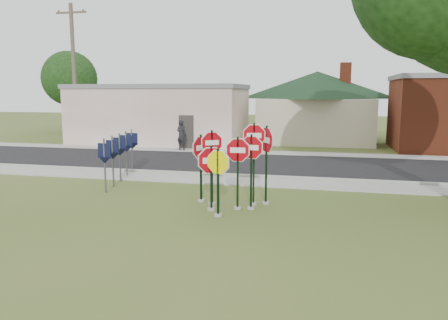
% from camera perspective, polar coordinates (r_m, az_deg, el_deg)
% --- Properties ---
extents(ground, '(120.00, 120.00, 0.00)m').
position_cam_1_polar(ground, '(12.62, -0.28, -7.95)').
color(ground, '#415821').
rests_on(ground, ground).
extents(sidewalk_near, '(60.00, 1.60, 0.06)m').
position_cam_1_polar(sidewalk_near, '(17.84, 3.89, -2.88)').
color(sidewalk_near, '#999891').
rests_on(sidewalk_near, ground).
extents(road, '(60.00, 7.00, 0.04)m').
position_cam_1_polar(road, '(22.22, 5.81, -0.61)').
color(road, black).
rests_on(road, ground).
extents(sidewalk_far, '(60.00, 1.60, 0.06)m').
position_cam_1_polar(sidewalk_far, '(26.44, 7.05, 0.90)').
color(sidewalk_far, '#999891').
rests_on(sidewalk_far, ground).
extents(curb, '(60.00, 0.20, 0.14)m').
position_cam_1_polar(curb, '(18.80, 4.40, -2.16)').
color(curb, '#999891').
rests_on(curb, ground).
extents(stop_sign_center, '(1.03, 0.24, 2.40)m').
position_cam_1_polar(stop_sign_center, '(13.53, 1.81, -0.45)').
color(stop_sign_center, gray).
rests_on(stop_sign_center, ground).
extents(stop_sign_yellow, '(0.99, 0.29, 2.13)m').
position_cam_1_polar(stop_sign_yellow, '(12.78, -0.79, -1.92)').
color(stop_sign_yellow, gray).
rests_on(stop_sign_yellow, ground).
extents(stop_sign_left, '(1.04, 0.53, 2.15)m').
position_cam_1_polar(stop_sign_left, '(13.43, -1.69, -1.26)').
color(stop_sign_left, gray).
rests_on(stop_sign_left, ground).
extents(stop_sign_right, '(1.00, 0.24, 2.47)m').
position_cam_1_polar(stop_sign_right, '(13.54, 3.59, -0.26)').
color(stop_sign_right, gray).
rests_on(stop_sign_right, ground).
extents(stop_sign_back_right, '(0.99, 0.24, 2.78)m').
position_cam_1_polar(stop_sign_back_right, '(14.06, 3.93, 1.00)').
color(stop_sign_back_right, gray).
rests_on(stop_sign_back_right, ground).
extents(stop_sign_back_left, '(0.83, 0.55, 2.54)m').
position_cam_1_polar(stop_sign_back_left, '(14.06, -1.60, 0.28)').
color(stop_sign_back_left, gray).
rests_on(stop_sign_back_left, ground).
extents(stop_sign_far_right, '(0.66, 0.96, 2.70)m').
position_cam_1_polar(stop_sign_far_right, '(14.19, 5.56, 0.95)').
color(stop_sign_far_right, gray).
rests_on(stop_sign_far_right, ground).
extents(stop_sign_far_left, '(0.45, 0.99, 2.38)m').
position_cam_1_polar(stop_sign_far_left, '(14.51, -3.05, 0.14)').
color(stop_sign_far_left, gray).
rests_on(stop_sign_far_left, ground).
extents(route_sign_row, '(1.43, 4.63, 2.00)m').
position_cam_1_polar(route_sign_row, '(18.37, -13.46, 1.02)').
color(route_sign_row, '#59595E').
rests_on(route_sign_row, ground).
extents(building_stucco, '(12.20, 6.20, 4.20)m').
position_cam_1_polar(building_stucco, '(32.05, -8.40, 6.05)').
color(building_stucco, silver).
rests_on(building_stucco, ground).
extents(building_house, '(11.60, 11.60, 6.20)m').
position_cam_1_polar(building_house, '(33.75, 12.06, 8.63)').
color(building_house, '#BDB096').
rests_on(building_house, ground).
extents(utility_pole_near, '(2.20, 0.26, 9.50)m').
position_cam_1_polar(utility_pole_near, '(31.80, -18.99, 10.73)').
color(utility_pole_near, '#4E4334').
rests_on(utility_pole_near, ground).
extents(bg_tree_left, '(4.90, 4.90, 7.35)m').
position_cam_1_polar(bg_tree_left, '(42.44, -19.53, 9.98)').
color(bg_tree_left, '#301F15').
rests_on(bg_tree_left, ground).
extents(pedestrian, '(0.80, 0.64, 1.90)m').
position_cam_1_polar(pedestrian, '(27.50, -5.57, 3.28)').
color(pedestrian, black).
rests_on(pedestrian, sidewalk_far).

